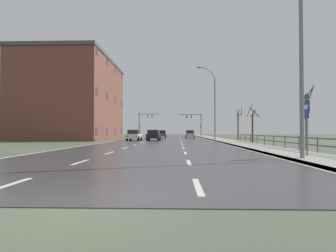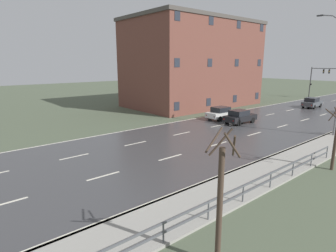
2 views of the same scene
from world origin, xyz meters
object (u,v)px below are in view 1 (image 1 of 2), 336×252
(car_far_left, at_px, (162,134))
(brick_building, at_px, (74,99))
(street_lamp_foreground, at_px, (298,49))
(street_lamp_midground, at_px, (214,104))
(traffic_signal_left, at_px, (144,120))
(car_distant, at_px, (154,135))
(car_near_right, at_px, (134,135))
(highway_sign, at_px, (307,117))
(traffic_signal_right, at_px, (195,121))
(car_mid_centre, at_px, (190,134))

(car_far_left, height_order, brick_building, brick_building)
(street_lamp_foreground, bearing_deg, street_lamp_midground, 90.09)
(street_lamp_midground, relative_size, brick_building, 0.54)
(traffic_signal_left, relative_size, car_distant, 1.45)
(car_near_right, bearing_deg, traffic_signal_left, 95.97)
(street_lamp_foreground, relative_size, highway_sign, 3.27)
(highway_sign, distance_m, car_near_right, 30.58)
(street_lamp_foreground, relative_size, traffic_signal_right, 1.81)
(street_lamp_midground, xyz_separation_m, traffic_signal_right, (-0.94, 29.62, -1.39))
(car_distant, height_order, brick_building, brick_building)
(street_lamp_foreground, bearing_deg, traffic_signal_left, 103.06)
(street_lamp_midground, relative_size, traffic_signal_left, 1.86)
(street_lamp_midground, height_order, brick_building, brick_building)
(car_mid_centre, xyz_separation_m, brick_building, (-19.99, -11.57, 5.90))
(street_lamp_midground, xyz_separation_m, traffic_signal_left, (-14.05, 29.79, -1.31))
(brick_building, bearing_deg, car_mid_centre, 30.05)
(traffic_signal_left, bearing_deg, car_distant, -81.03)
(highway_sign, relative_size, car_mid_centre, 0.78)
(traffic_signal_right, xyz_separation_m, car_far_left, (-7.88, -13.51, -3.26))
(car_mid_centre, relative_size, car_near_right, 1.00)
(highway_sign, xyz_separation_m, car_far_left, (-9.80, 45.74, -1.27))
(street_lamp_foreground, height_order, car_distant, street_lamp_foreground)
(traffic_signal_right, xyz_separation_m, car_near_right, (-10.94, -31.54, -3.26))
(brick_building, bearing_deg, street_lamp_midground, -9.61)
(car_near_right, distance_m, car_distant, 2.89)
(brick_building, bearing_deg, car_distant, -23.40)
(street_lamp_midground, xyz_separation_m, car_far_left, (-8.82, 16.11, -4.66))
(car_mid_centre, bearing_deg, street_lamp_midground, -77.15)
(traffic_signal_left, distance_m, car_near_right, 31.96)
(traffic_signal_left, bearing_deg, car_far_left, -69.10)
(street_lamp_foreground, height_order, street_lamp_midground, street_lamp_midground)
(street_lamp_midground, height_order, car_far_left, street_lamp_midground)
(car_near_right, xyz_separation_m, brick_building, (-11.06, 5.80, 5.90))
(traffic_signal_left, distance_m, car_distant, 32.51)
(street_lamp_foreground, height_order, brick_building, brick_building)
(street_lamp_midground, distance_m, highway_sign, 29.84)
(traffic_signal_right, distance_m, car_near_right, 33.54)
(car_mid_centre, height_order, car_far_left, same)
(car_distant, bearing_deg, traffic_signal_left, 100.66)
(car_far_left, bearing_deg, car_distant, -93.98)
(car_distant, relative_size, brick_building, 0.20)
(street_lamp_foreground, height_order, traffic_signal_left, street_lamp_foreground)
(street_lamp_foreground, bearing_deg, car_near_right, 112.34)
(traffic_signal_left, bearing_deg, street_lamp_foreground, -76.94)
(car_near_right, relative_size, brick_building, 0.20)
(traffic_signal_right, xyz_separation_m, car_distant, (-8.06, -31.77, -3.26))
(car_far_left, bearing_deg, brick_building, -142.53)
(car_mid_centre, bearing_deg, traffic_signal_right, 83.97)
(highway_sign, distance_m, brick_building, 41.44)
(street_lamp_foreground, distance_m, traffic_signal_left, 62.36)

